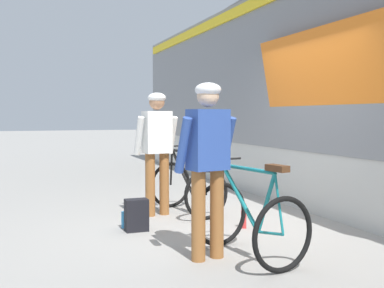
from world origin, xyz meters
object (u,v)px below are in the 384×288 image
(cyclist_near_in_blue, at_px, (208,154))
(water_bottle_near_the_bikes, at_px, (244,219))
(train_car, at_px, (383,82))
(bicycle_near_teal, at_px, (249,219))
(cyclist_far_in_white, at_px, (157,142))
(backpack_on_platform, at_px, (137,215))
(water_bottle_by_the_backpack, at_px, (124,220))
(bicycle_far_black, at_px, (188,186))

(cyclist_near_in_blue, height_order, water_bottle_near_the_bikes, cyclist_near_in_blue)
(cyclist_near_in_blue, distance_m, water_bottle_near_the_bikes, 1.66)
(train_car, xyz_separation_m, bicycle_near_teal, (-3.35, -1.81, -1.56))
(cyclist_far_in_white, xyz_separation_m, water_bottle_near_the_bikes, (0.81, -1.13, -0.94))
(train_car, xyz_separation_m, backpack_on_platform, (-4.14, -0.32, -1.77))
(train_car, bearing_deg, water_bottle_by_the_backpack, -178.42)
(cyclist_near_in_blue, height_order, bicycle_near_teal, cyclist_near_in_blue)
(bicycle_near_teal, bearing_deg, water_bottle_near_the_bikes, 65.21)
(train_car, bearing_deg, cyclist_near_in_blue, -155.85)
(bicycle_near_teal, bearing_deg, cyclist_near_in_blue, 161.72)
(train_car, relative_size, water_bottle_by_the_backpack, 77.23)
(cyclist_near_in_blue, bearing_deg, water_bottle_near_the_bikes, 47.65)
(bicycle_far_black, xyz_separation_m, water_bottle_near_the_bikes, (0.36, -1.10, -0.29))
(train_car, relative_size, cyclist_far_in_white, 9.27)
(train_car, xyz_separation_m, water_bottle_near_the_bikes, (-2.82, -0.67, -1.85))
(backpack_on_platform, xyz_separation_m, water_bottle_by_the_backpack, (-0.12, 0.21, -0.09))
(cyclist_far_in_white, distance_m, water_bottle_by_the_backpack, 1.27)
(bicycle_near_teal, height_order, backpack_on_platform, bicycle_near_teal)
(bicycle_far_black, height_order, backpack_on_platform, bicycle_far_black)
(cyclist_near_in_blue, height_order, water_bottle_by_the_backpack, cyclist_near_in_blue)
(train_car, height_order, water_bottle_near_the_bikes, train_car)
(cyclist_far_in_white, xyz_separation_m, backpack_on_platform, (-0.50, -0.79, -0.85))
(backpack_on_platform, xyz_separation_m, water_bottle_near_the_bikes, (1.32, -0.34, -0.08))
(train_car, relative_size, water_bottle_near_the_bikes, 70.91)
(cyclist_near_in_blue, bearing_deg, backpack_on_platform, 106.18)
(cyclist_far_in_white, height_order, bicycle_near_teal, cyclist_far_in_white)
(train_car, relative_size, bicycle_near_teal, 13.85)
(train_car, distance_m, water_bottle_near_the_bikes, 3.44)
(bicycle_far_black, distance_m, water_bottle_by_the_backpack, 1.24)
(bicycle_far_black, relative_size, backpack_on_platform, 2.96)
(water_bottle_near_the_bikes, bearing_deg, backpack_on_platform, 165.48)
(cyclist_near_in_blue, distance_m, backpack_on_platform, 1.65)
(cyclist_far_in_white, bearing_deg, bicycle_far_black, -4.68)
(cyclist_near_in_blue, xyz_separation_m, bicycle_near_teal, (0.40, -0.13, -0.65))
(cyclist_far_in_white, bearing_deg, backpack_on_platform, -122.35)
(bicycle_near_teal, relative_size, backpack_on_platform, 2.95)
(bicycle_far_black, relative_size, water_bottle_by_the_backpack, 5.60)
(cyclist_near_in_blue, distance_m, water_bottle_by_the_backpack, 1.90)
(train_car, relative_size, backpack_on_platform, 40.83)
(train_car, bearing_deg, backpack_on_platform, -175.51)
(water_bottle_by_the_backpack, bearing_deg, bicycle_far_black, 27.09)
(cyclist_far_in_white, height_order, water_bottle_near_the_bikes, cyclist_far_in_white)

